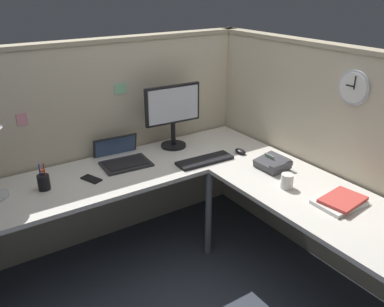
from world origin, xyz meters
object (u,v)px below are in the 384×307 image
object	(u,v)px
keyboard	(205,160)
wall_clock	(354,88)
pen_cup	(44,182)
office_phone	(273,164)
book_stack	(341,201)
cell_phone	(91,179)
monitor	(173,112)
laptop	(121,157)
computer_mouse	(240,151)
coffee_mug	(287,181)

from	to	relation	value
keyboard	wall_clock	distance (m)	1.12
pen_cup	office_phone	bearing A→B (deg)	-22.33
book_stack	wall_clock	xyz separation A→B (m)	(0.31, 0.24, 0.59)
cell_phone	pen_cup	bearing A→B (deg)	151.55
pen_cup	wall_clock	distance (m)	2.03
monitor	laptop	world-z (taller)	monitor
computer_mouse	keyboard	bearing A→B (deg)	175.69
cell_phone	monitor	bearing A→B (deg)	-7.23
wall_clock	monitor	bearing A→B (deg)	121.49
computer_mouse	office_phone	xyz separation A→B (m)	(0.01, -0.34, 0.02)
cell_phone	wall_clock	bearing A→B (deg)	-53.52
office_phone	book_stack	size ratio (longest dim) A/B	0.70
computer_mouse	book_stack	bearing A→B (deg)	-90.05
book_stack	cell_phone	bearing A→B (deg)	134.63
keyboard	laptop	bearing A→B (deg)	146.44
coffee_mug	wall_clock	size ratio (longest dim) A/B	0.44
office_phone	laptop	bearing A→B (deg)	138.69
laptop	office_phone	distance (m)	1.10
pen_cup	book_stack	xyz separation A→B (m)	(1.41, -1.17, -0.03)
monitor	wall_clock	world-z (taller)	wall_clock
office_phone	coffee_mug	xyz separation A→B (m)	(-0.12, -0.25, 0.01)
monitor	wall_clock	size ratio (longest dim) A/B	2.27
computer_mouse	wall_clock	size ratio (longest dim) A/B	0.47
monitor	coffee_mug	distance (m)	1.05
office_phone	book_stack	distance (m)	0.58
laptop	pen_cup	distance (m)	0.61
cell_phone	office_phone	bearing A→B (deg)	-47.41
monitor	laptop	size ratio (longest dim) A/B	1.24
keyboard	book_stack	xyz separation A→B (m)	(0.32, -0.95, 0.01)
computer_mouse	coffee_mug	bearing A→B (deg)	-100.76
monitor	cell_phone	distance (m)	0.84
book_stack	coffee_mug	world-z (taller)	coffee_mug
monitor	laptop	bearing A→B (deg)	-178.33
book_stack	keyboard	bearing A→B (deg)	108.56
computer_mouse	coffee_mug	world-z (taller)	coffee_mug
laptop	wall_clock	world-z (taller)	wall_clock
monitor	coffee_mug	xyz separation A→B (m)	(0.24, -1.00, -0.25)
monitor	pen_cup	world-z (taller)	monitor
keyboard	pen_cup	bearing A→B (deg)	171.15
pen_cup	book_stack	distance (m)	1.83
coffee_mug	wall_clock	xyz separation A→B (m)	(0.42, -0.09, 0.57)
keyboard	cell_phone	size ratio (longest dim) A/B	2.99
office_phone	pen_cup	bearing A→B (deg)	157.67
office_phone	computer_mouse	bearing A→B (deg)	91.95
pen_cup	cell_phone	xyz separation A→B (m)	(0.30, -0.04, -0.05)
book_stack	monitor	bearing A→B (deg)	105.07
monitor	laptop	xyz separation A→B (m)	(-0.46, -0.01, -0.27)
computer_mouse	wall_clock	world-z (taller)	wall_clock
keyboard	cell_phone	xyz separation A→B (m)	(-0.80, 0.19, -0.01)
monitor	keyboard	xyz separation A→B (m)	(0.04, -0.38, -0.28)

